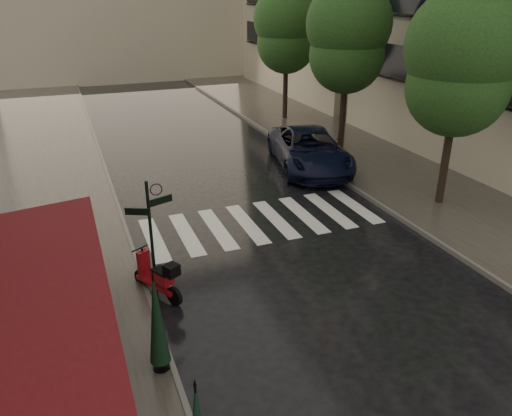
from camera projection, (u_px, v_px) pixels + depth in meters
ground at (237, 351)px, 10.92m from camera, size 120.00×120.00×0.00m
sidewalk_near at (29, 189)px, 19.64m from camera, size 6.00×60.00×0.12m
sidewalk_far at (353, 149)px, 24.53m from camera, size 5.50×60.00×0.12m
curb_near at (109, 179)px, 20.65m from camera, size 0.12×60.00×0.16m
curb_far at (302, 155)px, 23.60m from camera, size 0.12×60.00×0.16m
crosswalk at (262, 221)px, 17.02m from camera, size 7.85×3.20×0.01m
signpost at (151, 229)px, 12.35m from camera, size 1.17×0.29×3.10m
tree_near at (462, 55)px, 16.23m from camera, size 3.80×3.80×7.99m
tree_mid at (348, 30)px, 22.05m from camera, size 3.80×3.80×8.34m
tree_far at (287, 24)px, 28.15m from camera, size 3.80×3.80×8.16m
pedestrian_with_umbrella at (56, 241)px, 12.03m from camera, size 1.23×1.24×2.38m
scooter at (158, 278)px, 12.67m from camera, size 1.02×1.63×1.19m
parked_car at (309, 149)px, 21.81m from camera, size 4.04×6.53×1.69m
parasol_back at (157, 319)px, 9.78m from camera, size 0.42×0.42×2.27m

